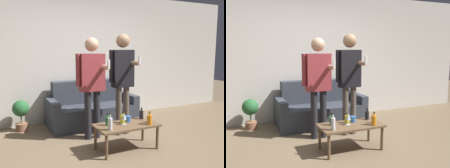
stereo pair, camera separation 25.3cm
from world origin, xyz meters
The scene contains 15 objects.
ground_plane centered at (0.00, 0.00, 0.00)m, with size 16.00×16.00×0.00m, color #756047.
wall_back centered at (0.00, 2.11, 1.35)m, with size 8.00×0.06×2.70m.
couch centered at (0.06, 1.64, 0.31)m, with size 1.75×0.81×0.88m.
coffee_table centered at (0.07, 0.20, 0.35)m, with size 0.96×0.50×0.40m.
bottle_orange centered at (0.05, 0.30, 0.46)m, with size 0.08×0.08×0.16m.
bottle_green centered at (0.38, 0.05, 0.47)m, with size 0.08×0.08×0.20m.
bottle_dark centered at (-0.22, 0.28, 0.47)m, with size 0.06×0.06×0.18m.
bottle_yellow centered at (0.43, 0.35, 0.47)m, with size 0.07×0.07×0.18m.
bottle_red centered at (-0.27, 0.07, 0.49)m, with size 0.07×0.07×0.24m.
wine_glass_near centered at (0.43, 0.13, 0.50)m, with size 0.07×0.07×0.15m.
wine_glass_far centered at (0.02, 0.20, 0.52)m, with size 0.07×0.07×0.18m.
cup_on_table centered at (0.15, 0.31, 0.44)m, with size 0.09×0.09×0.09m.
person_standing_left centered at (-0.23, 0.87, 1.02)m, with size 0.49×0.44×1.71m.
person_standing_right centered at (0.33, 0.83, 1.08)m, with size 0.45×0.44×1.78m.
potted_plant centered at (-1.28, 1.82, 0.36)m, with size 0.30×0.30×0.58m.
Camera 1 is at (-1.75, -2.98, 1.55)m, focal length 40.00 mm.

